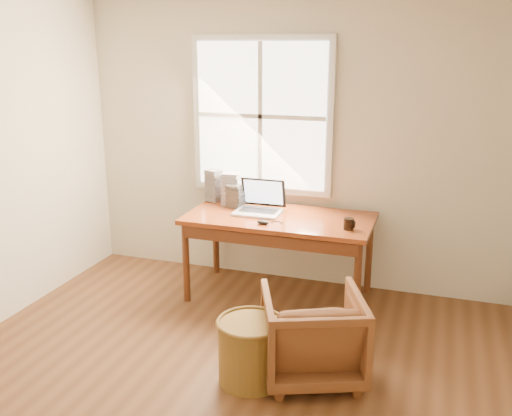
# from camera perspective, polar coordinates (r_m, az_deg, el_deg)

# --- Properties ---
(room_shell) EXTENTS (4.04, 4.54, 2.64)m
(room_shell) POSITION_cam_1_polar(r_m,az_deg,el_deg) (3.28, -5.88, 0.77)
(room_shell) COLOR brown
(room_shell) RESTS_ON ground
(desk) EXTENTS (1.60, 0.80, 0.04)m
(desk) POSITION_cam_1_polar(r_m,az_deg,el_deg) (4.92, 2.37, -1.04)
(desk) COLOR brown
(desk) RESTS_ON room_shell
(armchair) EXTENTS (0.85, 0.86, 0.61)m
(armchair) POSITION_cam_1_polar(r_m,az_deg,el_deg) (3.93, 5.66, -12.53)
(armchair) COLOR brown
(armchair) RESTS_ON room_shell
(wicker_stool) EXTENTS (0.51, 0.51, 0.43)m
(wicker_stool) POSITION_cam_1_polar(r_m,az_deg,el_deg) (3.90, -0.54, -14.15)
(wicker_stool) COLOR brown
(wicker_stool) RESTS_ON room_shell
(laptop) EXTENTS (0.45, 0.47, 0.33)m
(laptop) POSITION_cam_1_polar(r_m,az_deg,el_deg) (4.92, 0.14, 1.24)
(laptop) COLOR #B5B8BC
(laptop) RESTS_ON desk
(mouse) EXTENTS (0.11, 0.07, 0.03)m
(mouse) POSITION_cam_1_polar(r_m,az_deg,el_deg) (4.69, 0.70, -1.42)
(mouse) COLOR black
(mouse) RESTS_ON desk
(coffee_mug) EXTENTS (0.10, 0.10, 0.09)m
(coffee_mug) POSITION_cam_1_polar(r_m,az_deg,el_deg) (4.61, 9.25, -1.57)
(coffee_mug) COLOR black
(coffee_mug) RESTS_ON desk
(cd_stack_a) EXTENTS (0.17, 0.15, 0.30)m
(cd_stack_a) POSITION_cam_1_polar(r_m,az_deg,el_deg) (5.22, -2.51, 1.94)
(cd_stack_a) COLOR silver
(cd_stack_a) RESTS_ON desk
(cd_stack_b) EXTENTS (0.16, 0.14, 0.21)m
(cd_stack_b) POSITION_cam_1_polar(r_m,az_deg,el_deg) (5.15, -2.08, 1.22)
(cd_stack_b) COLOR black
(cd_stack_b) RESTS_ON desk
(cd_stack_c) EXTENTS (0.17, 0.16, 0.30)m
(cd_stack_c) POSITION_cam_1_polar(r_m,az_deg,el_deg) (5.35, -4.22, 2.26)
(cd_stack_c) COLOR #9896A2
(cd_stack_c) RESTS_ON desk
(cd_stack_d) EXTENTS (0.16, 0.14, 0.20)m
(cd_stack_d) POSITION_cam_1_polar(r_m,az_deg,el_deg) (5.25, -1.88, 1.43)
(cd_stack_d) COLOR silver
(cd_stack_d) RESTS_ON desk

